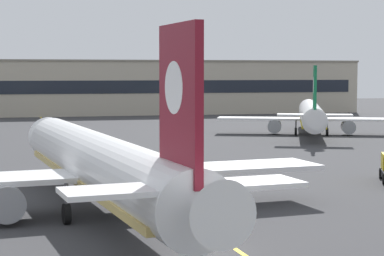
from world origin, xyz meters
TOP-DOWN VIEW (x-y plane):
  - ground_plane at (0.00, 0.00)m, footprint 400.00×400.00m
  - taxiway_centreline at (0.00, 30.00)m, footprint 9.65×179.77m
  - airliner_foreground at (-4.42, 10.92)m, footprint 32.34×41.49m
  - airliner_background at (33.70, 64.78)m, footprint 27.92×35.14m
  - terminal_building at (10.60, 123.70)m, footprint 115.14×12.40m

SIDE VIEW (x-z plane):
  - ground_plane at x=0.00m, z-range 0.00..0.00m
  - taxiway_centreline at x=0.00m, z-range 0.00..0.01m
  - airliner_background at x=33.70m, z-range -2.18..8.15m
  - airliner_foreground at x=-4.42m, z-range -2.46..9.19m
  - terminal_building at x=10.60m, z-range 0.01..12.11m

